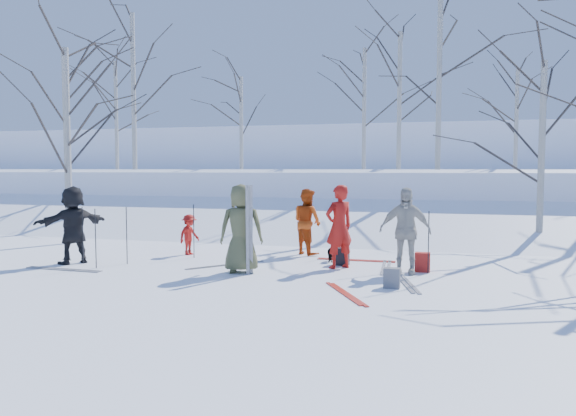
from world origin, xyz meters
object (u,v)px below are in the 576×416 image
(backpack_red, at_px, (422,262))
(skier_olive_center, at_px, (241,228))
(skier_redor_behind, at_px, (307,222))
(skier_red_north, at_px, (339,227))
(backpack_grey, at_px, (392,278))
(skier_red_seated, at_px, (189,235))
(skier_cream_east, at_px, (405,231))
(skier_grey_west, at_px, (73,225))
(backpack_dark, at_px, (342,257))
(dog, at_px, (333,252))

(backpack_red, bearing_deg, skier_olive_center, -163.04)
(skier_olive_center, xyz_separation_m, skier_redor_behind, (0.74, 2.89, -0.10))
(skier_red_north, relative_size, backpack_grey, 4.94)
(backpack_grey, bearing_deg, skier_red_seated, 153.60)
(skier_cream_east, relative_size, backpack_red, 4.38)
(skier_red_north, xyz_separation_m, skier_redor_behind, (-1.18, 1.79, -0.08))
(skier_grey_west, xyz_separation_m, backpack_dark, (6.14, 1.48, -0.72))
(skier_redor_behind, relative_size, backpack_dark, 4.29)
(dog, xyz_separation_m, backpack_dark, (0.29, -0.44, -0.02))
(skier_cream_east, bearing_deg, skier_redor_behind, 141.83)
(skier_red_seated, height_order, skier_cream_east, skier_cream_east)
(skier_grey_west, height_order, dog, skier_grey_west)
(skier_olive_center, xyz_separation_m, dog, (1.62, 1.94, -0.74))
(backpack_grey, relative_size, backpack_dark, 0.95)
(skier_redor_behind, distance_m, backpack_red, 3.54)
(skier_olive_center, xyz_separation_m, backpack_dark, (1.91, 1.50, -0.76))
(skier_grey_west, height_order, backpack_grey, skier_grey_west)
(skier_red_north, bearing_deg, skier_cream_east, 125.87)
(dog, bearing_deg, skier_cream_east, 142.14)
(skier_grey_west, xyz_separation_m, backpack_red, (7.98, 1.13, -0.71))
(backpack_red, relative_size, backpack_dark, 1.05)
(backpack_red, bearing_deg, backpack_dark, 169.14)
(skier_red_seated, bearing_deg, skier_red_north, -85.74)
(skier_red_seated, xyz_separation_m, backpack_dark, (4.09, -0.48, -0.32))
(skier_grey_west, bearing_deg, backpack_grey, 115.30)
(skier_redor_behind, bearing_deg, skier_olive_center, 113.65)
(backpack_red, xyz_separation_m, backpack_dark, (-1.84, 0.35, -0.01))
(skier_red_north, relative_size, skier_red_seated, 1.79)
(skier_red_north, bearing_deg, skier_olive_center, -13.68)
(backpack_red, bearing_deg, skier_grey_west, -171.96)
(skier_red_seated, bearing_deg, skier_grey_west, 150.23)
(skier_red_north, xyz_separation_m, skier_red_seated, (-4.11, 0.88, -0.41))
(skier_red_seated, height_order, skier_grey_west, skier_grey_west)
(skier_olive_center, distance_m, backpack_dark, 2.54)
(skier_cream_east, height_order, dog, skier_cream_east)
(skier_red_seated, bearing_deg, backpack_red, -81.61)
(skier_cream_east, xyz_separation_m, backpack_red, (0.36, 0.33, -0.71))
(skier_red_seated, relative_size, backpack_grey, 2.76)
(skier_red_seated, height_order, dog, skier_red_seated)
(skier_grey_west, relative_size, backpack_red, 4.36)
(skier_redor_behind, distance_m, skier_cream_east, 3.37)
(skier_grey_west, bearing_deg, skier_redor_behind, 151.00)
(backpack_grey, xyz_separation_m, backpack_dark, (-1.36, 2.23, 0.01))
(skier_grey_west, xyz_separation_m, backpack_grey, (7.50, -0.74, -0.73))
(skier_cream_east, bearing_deg, skier_olive_center, -166.58)
(skier_red_north, height_order, skier_redor_behind, skier_red_north)
(skier_olive_center, bearing_deg, skier_grey_west, -19.18)
(backpack_grey, bearing_deg, backpack_dark, 121.43)
(skier_grey_west, bearing_deg, backpack_dark, 134.53)
(skier_red_seated, bearing_deg, skier_redor_behind, -56.31)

